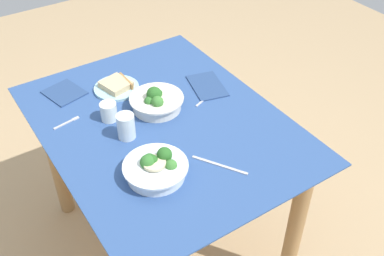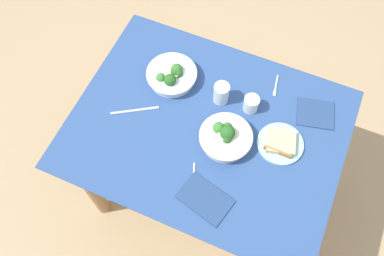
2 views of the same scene
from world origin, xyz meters
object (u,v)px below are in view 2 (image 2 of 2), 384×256
object	(u,v)px
bread_side_plate	(280,143)
water_glass_side	(222,94)
broccoli_bowl_far	(172,76)
water_glass_center	(251,104)
napkin_folded_upper	(315,113)
broccoli_bowl_near	(226,137)
table_knife_left	(135,110)
fork_by_far_bowl	(276,86)
napkin_folded_lower	(205,199)
fork_by_near_bowl	(194,175)

from	to	relation	value
bread_side_plate	water_glass_side	xyz separation A→B (m)	(-0.31, 0.11, 0.04)
broccoli_bowl_far	water_glass_center	world-z (taller)	broccoli_bowl_far
napkin_folded_upper	broccoli_bowl_far	bearing A→B (deg)	-172.40
broccoli_bowl_near	table_knife_left	xyz separation A→B (m)	(-0.42, -0.02, -0.04)
water_glass_side	fork_by_far_bowl	bearing A→B (deg)	38.56
broccoli_bowl_near	broccoli_bowl_far	bearing A→B (deg)	149.92
broccoli_bowl_near	napkin_folded_upper	size ratio (longest dim) A/B	1.39
napkin_folded_lower	fork_by_near_bowl	bearing A→B (deg)	137.14
water_glass_side	napkin_folded_lower	size ratio (longest dim) A/B	0.50
broccoli_bowl_near	fork_by_near_bowl	xyz separation A→B (m)	(-0.06, -0.19, -0.03)
fork_by_far_bowl	napkin_folded_lower	distance (m)	0.62
broccoli_bowl_near	bread_side_plate	xyz separation A→B (m)	(0.22, 0.08, -0.02)
bread_side_plate	water_glass_side	world-z (taller)	water_glass_side
broccoli_bowl_near	water_glass_side	distance (m)	0.20
broccoli_bowl_far	fork_by_near_bowl	size ratio (longest dim) A/B	2.45
water_glass_side	napkin_folded_upper	bearing A→B (deg)	13.31
broccoli_bowl_far	table_knife_left	world-z (taller)	broccoli_bowl_far
water_glass_center	fork_by_far_bowl	bearing A→B (deg)	65.44
broccoli_bowl_far	bread_side_plate	world-z (taller)	broccoli_bowl_far
fork_by_far_bowl	table_knife_left	distance (m)	0.64
broccoli_bowl_far	napkin_folded_upper	size ratio (longest dim) A/B	1.42
bread_side_plate	water_glass_center	xyz separation A→B (m)	(-0.17, 0.12, 0.02)
water_glass_center	napkin_folded_lower	world-z (taller)	water_glass_center
napkin_folded_upper	napkin_folded_lower	size ratio (longest dim) A/B	0.79
broccoli_bowl_near	table_knife_left	size ratio (longest dim) A/B	1.04
broccoli_bowl_near	water_glass_side	size ratio (longest dim) A/B	2.19
broccoli_bowl_far	water_glass_side	distance (m)	0.25
table_knife_left	water_glass_side	bearing A→B (deg)	179.94
broccoli_bowl_near	bread_side_plate	distance (m)	0.23
table_knife_left	napkin_folded_upper	bearing A→B (deg)	170.40
bread_side_plate	fork_by_near_bowl	bearing A→B (deg)	-135.96
water_glass_center	fork_by_near_bowl	xyz separation A→B (m)	(-0.10, -0.39, -0.04)
broccoli_bowl_far	fork_by_far_bowl	world-z (taller)	broccoli_bowl_far
water_glass_center	fork_by_far_bowl	distance (m)	0.17
fork_by_near_bowl	water_glass_side	bearing A→B (deg)	162.99
broccoli_bowl_far	napkin_folded_lower	xyz separation A→B (m)	(0.35, -0.46, -0.03)
bread_side_plate	fork_by_near_bowl	distance (m)	0.39
broccoli_bowl_far	water_glass_center	xyz separation A→B (m)	(0.38, 0.00, 0.00)
fork_by_near_bowl	napkin_folded_upper	bearing A→B (deg)	120.23
broccoli_bowl_near	napkin_folded_lower	world-z (taller)	broccoli_bowl_near
table_knife_left	fork_by_far_bowl	bearing A→B (deg)	-177.33
water_glass_center	napkin_folded_upper	bearing A→B (deg)	17.61
water_glass_side	broccoli_bowl_near	bearing A→B (deg)	-64.34
fork_by_near_bowl	table_knife_left	bearing A→B (deg)	-137.35
table_knife_left	broccoli_bowl_near	bearing A→B (deg)	150.84
broccoli_bowl_far	water_glass_center	bearing A→B (deg)	0.04
broccoli_bowl_far	broccoli_bowl_near	bearing A→B (deg)	-30.08
broccoli_bowl_near	napkin_folded_lower	size ratio (longest dim) A/B	1.09
napkin_folded_lower	table_knife_left	bearing A→B (deg)	150.41
water_glass_side	napkin_folded_upper	xyz separation A→B (m)	(0.40, 0.10, -0.05)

